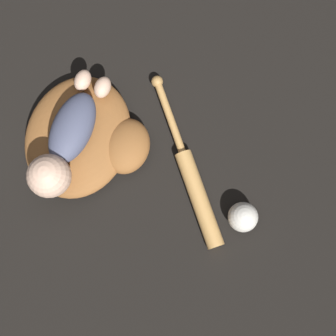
{
  "coord_description": "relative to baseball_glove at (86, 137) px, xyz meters",
  "views": [
    {
      "loc": [
        0.36,
        0.21,
        1.21
      ],
      "look_at": [
        0.13,
        0.25,
        0.07
      ],
      "focal_mm": 50.0,
      "sensor_mm": 36.0,
      "label": 1
    }
  ],
  "objects": [
    {
      "name": "ground_plane",
      "position": [
        -0.01,
        -0.05,
        -0.04
      ],
      "size": [
        6.0,
        6.0,
        0.0
      ],
      "primitive_type": "plane",
      "color": "black"
    },
    {
      "name": "baseball_glove",
      "position": [
        0.0,
        0.0,
        0.0
      ],
      "size": [
        0.41,
        0.4,
        0.08
      ],
      "color": "#935B2D",
      "rests_on": "ground"
    },
    {
      "name": "baby_figure",
      "position": [
        0.03,
        -0.04,
        0.08
      ],
      "size": [
        0.33,
        0.24,
        0.11
      ],
      "color": "#4C516B",
      "rests_on": "baseball_glove"
    },
    {
      "name": "baseball_bat",
      "position": [
        0.16,
        0.25,
        -0.02
      ],
      "size": [
        0.48,
        0.11,
        0.04
      ],
      "color": "tan",
      "rests_on": "ground"
    },
    {
      "name": "baseball",
      "position": [
        0.27,
        0.36,
        0.0
      ],
      "size": [
        0.08,
        0.08,
        0.08
      ],
      "color": "silver",
      "rests_on": "ground"
    }
  ]
}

